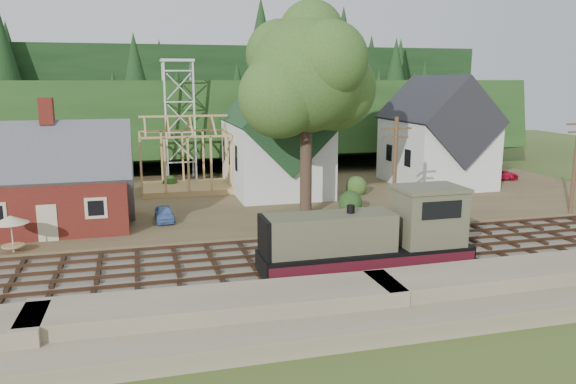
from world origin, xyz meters
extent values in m
plane|color=#384C1E|center=(0.00, 0.00, 0.00)|extent=(140.00, 140.00, 0.00)
cube|color=#7F7259|center=(0.00, -8.50, 0.00)|extent=(64.00, 5.00, 1.60)
cube|color=#726B5B|center=(0.00, 0.00, 0.08)|extent=(64.00, 11.00, 0.16)
cube|color=brown|center=(0.00, 18.00, 0.15)|extent=(64.00, 26.00, 0.30)
cube|color=#1E3F19|center=(0.00, 42.00, 0.00)|extent=(70.00, 28.96, 12.74)
cube|color=black|center=(0.00, 58.00, 0.00)|extent=(80.00, 20.00, 12.00)
cube|color=#581814|center=(-16.00, 11.00, 2.20)|extent=(10.00, 7.00, 3.80)
cube|color=#4C4C51|center=(-16.00, 11.00, 4.10)|extent=(10.80, 7.41, 7.41)
cube|color=#581814|center=(-16.00, 11.00, 8.40)|extent=(0.90, 0.90, 1.80)
cube|color=beige|center=(-16.00, 7.48, 1.50)|extent=(1.20, 0.06, 2.40)
cube|color=silver|center=(2.00, 20.00, 3.50)|extent=(8.00, 12.00, 6.40)
cube|color=#173218|center=(2.00, 20.00, 6.70)|extent=(8.40, 12.96, 8.40)
cube|color=silver|center=(2.00, 14.00, 8.70)|extent=(2.40, 2.40, 4.00)
cone|color=#173218|center=(2.00, 14.00, 12.00)|extent=(5.37, 5.37, 2.60)
cube|color=silver|center=(18.00, 19.00, 3.50)|extent=(8.00, 10.00, 6.40)
cube|color=black|center=(18.00, 19.00, 6.70)|extent=(8.40, 10.80, 8.40)
cube|color=tan|center=(-6.00, 22.00, 0.55)|extent=(8.00, 6.00, 0.50)
cube|color=tan|center=(-6.00, 22.00, 7.20)|extent=(8.00, 0.18, 0.18)
cube|color=silver|center=(-7.40, 26.60, 6.30)|extent=(0.18, 0.18, 12.00)
cube|color=silver|center=(-4.60, 26.60, 6.30)|extent=(0.18, 0.18, 12.00)
cube|color=silver|center=(-7.40, 29.40, 6.30)|extent=(0.18, 0.18, 12.00)
cube|color=silver|center=(-4.60, 29.40, 6.30)|extent=(0.18, 0.18, 12.00)
cube|color=silver|center=(-6.00, 28.00, 12.30)|extent=(3.20, 3.20, 0.25)
cylinder|color=#38281E|center=(2.00, 10.00, 4.30)|extent=(0.90, 0.90, 8.00)
sphere|color=#37521F|center=(2.00, 10.00, 10.80)|extent=(8.40, 8.40, 8.40)
sphere|color=#37521F|center=(4.50, 11.00, 9.80)|extent=(6.40, 6.40, 6.40)
sphere|color=#37521F|center=(-0.20, 9.20, 9.30)|extent=(6.00, 6.00, 6.00)
cylinder|color=#4C331E|center=(7.00, 5.20, 4.00)|extent=(0.28, 0.28, 8.00)
cube|color=#4C331E|center=(7.00, 5.20, 7.20)|extent=(2.20, 0.12, 0.12)
cube|color=#4C331E|center=(7.00, 5.20, 6.60)|extent=(1.80, 0.12, 0.12)
cylinder|color=#4C331E|center=(22.00, 5.20, 4.00)|extent=(0.28, 0.28, 8.00)
cube|color=black|center=(1.51, -3.00, 0.33)|extent=(11.50, 2.39, 0.34)
cube|color=black|center=(1.51, -3.00, 1.04)|extent=(11.50, 2.78, 1.05)
cube|color=#53513C|center=(-0.60, -3.00, 2.57)|extent=(6.90, 2.20, 2.01)
cube|color=#53513C|center=(5.15, -3.00, 3.10)|extent=(3.45, 2.68, 3.07)
cube|color=#53513C|center=(5.15, -3.00, 4.68)|extent=(3.64, 2.87, 0.19)
cube|color=black|center=(5.15, -4.36, 3.77)|extent=(2.30, 0.06, 0.96)
cube|color=#470F19|center=(1.51, -4.41, 1.04)|extent=(11.50, 0.04, 0.67)
cube|color=#470F19|center=(1.51, -1.59, 1.04)|extent=(11.50, 0.04, 0.67)
cylinder|color=black|center=(0.55, -3.00, 3.67)|extent=(0.42, 0.42, 0.67)
imported|color=#628BD3|center=(-8.55, 10.87, 0.86)|extent=(1.40, 3.31, 1.12)
imported|color=red|center=(25.62, 19.43, 0.87)|extent=(4.26, 2.28, 1.14)
cylinder|color=silver|center=(-17.70, 5.50, 1.32)|extent=(0.09, 0.09, 2.04)
cylinder|color=tan|center=(-17.70, 5.50, 0.72)|extent=(1.30, 1.30, 0.07)
cone|color=beige|center=(-17.70, 5.50, 2.34)|extent=(2.04, 2.04, 0.46)
camera|label=1|loc=(-10.12, -30.00, 10.57)|focal=35.00mm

